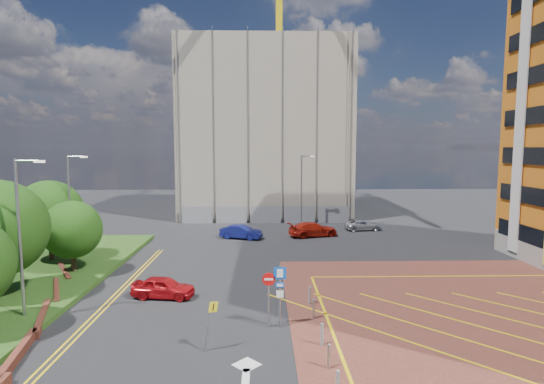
{
  "coord_description": "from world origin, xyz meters",
  "views": [
    {
      "loc": [
        -0.33,
        -19.08,
        8.83
      ],
      "look_at": [
        0.18,
        4.14,
        6.39
      ],
      "focal_mm": 28.0,
      "sensor_mm": 36.0,
      "label": 1
    }
  ],
  "objects_px": {
    "tree_d": "(49,213)",
    "sign_cluster": "(276,289)",
    "tree_c": "(72,230)",
    "car_blue_back": "(241,232)",
    "lamp_left_far": "(71,205)",
    "car_red_back": "(313,229)",
    "car_silver_back": "(363,225)",
    "car_red_left": "(163,287)",
    "lamp_left_near": "(21,231)",
    "warning_sign": "(210,320)",
    "lamp_back": "(302,188)"
  },
  "relations": [
    {
      "from": "lamp_left_far",
      "to": "car_red_back",
      "type": "height_order",
      "value": "lamp_left_far"
    },
    {
      "from": "lamp_back",
      "to": "car_silver_back",
      "type": "bearing_deg",
      "value": -21.5
    },
    {
      "from": "car_red_back",
      "to": "car_red_left",
      "type": "bearing_deg",
      "value": 130.49
    },
    {
      "from": "sign_cluster",
      "to": "warning_sign",
      "type": "distance_m",
      "value": 3.8
    },
    {
      "from": "warning_sign",
      "to": "car_blue_back",
      "type": "xyz_separation_m",
      "value": [
        0.16,
        22.93,
        -0.76
      ]
    },
    {
      "from": "tree_c",
      "to": "sign_cluster",
      "type": "xyz_separation_m",
      "value": [
        13.8,
        -9.02,
        -1.24
      ]
    },
    {
      "from": "lamp_left_near",
      "to": "lamp_left_far",
      "type": "xyz_separation_m",
      "value": [
        -2.0,
        10.0,
        0.0
      ]
    },
    {
      "from": "tree_c",
      "to": "lamp_left_near",
      "type": "bearing_deg",
      "value": -82.31
    },
    {
      "from": "lamp_left_far",
      "to": "warning_sign",
      "type": "distance_m",
      "value": 18.16
    },
    {
      "from": "sign_cluster",
      "to": "car_red_left",
      "type": "height_order",
      "value": "sign_cluster"
    },
    {
      "from": "car_red_back",
      "to": "car_silver_back",
      "type": "bearing_deg",
      "value": -78.77
    },
    {
      "from": "car_red_back",
      "to": "car_silver_back",
      "type": "distance_m",
      "value": 6.5
    },
    {
      "from": "lamp_left_near",
      "to": "car_silver_back",
      "type": "bearing_deg",
      "value": 45.82
    },
    {
      "from": "car_red_left",
      "to": "warning_sign",
      "type": "bearing_deg",
      "value": -144.0
    },
    {
      "from": "lamp_left_near",
      "to": "tree_d",
      "type": "bearing_deg",
      "value": 110.35
    },
    {
      "from": "lamp_left_near",
      "to": "car_red_back",
      "type": "bearing_deg",
      "value": 50.05
    },
    {
      "from": "lamp_left_near",
      "to": "car_blue_back",
      "type": "distance_m",
      "value": 22.28
    },
    {
      "from": "car_red_back",
      "to": "tree_d",
      "type": "bearing_deg",
      "value": 97.0
    },
    {
      "from": "tree_d",
      "to": "lamp_left_near",
      "type": "bearing_deg",
      "value": -69.65
    },
    {
      "from": "car_red_left",
      "to": "car_red_back",
      "type": "xyz_separation_m",
      "value": [
        10.91,
        17.11,
        0.09
      ]
    },
    {
      "from": "tree_c",
      "to": "car_silver_back",
      "type": "height_order",
      "value": "tree_c"
    },
    {
      "from": "lamp_left_far",
      "to": "lamp_left_near",
      "type": "bearing_deg",
      "value": -78.69
    },
    {
      "from": "sign_cluster",
      "to": "car_red_back",
      "type": "xyz_separation_m",
      "value": [
        4.39,
        21.45,
        -1.24
      ]
    },
    {
      "from": "tree_d",
      "to": "car_silver_back",
      "type": "distance_m",
      "value": 29.87
    },
    {
      "from": "lamp_left_far",
      "to": "car_red_back",
      "type": "bearing_deg",
      "value": 28.63
    },
    {
      "from": "tree_d",
      "to": "lamp_left_far",
      "type": "height_order",
      "value": "lamp_left_far"
    },
    {
      "from": "tree_c",
      "to": "car_red_left",
      "type": "bearing_deg",
      "value": -32.7
    },
    {
      "from": "car_red_left",
      "to": "sign_cluster",
      "type": "bearing_deg",
      "value": -115.88
    },
    {
      "from": "tree_c",
      "to": "warning_sign",
      "type": "height_order",
      "value": "tree_c"
    },
    {
      "from": "lamp_left_far",
      "to": "sign_cluster",
      "type": "xyz_separation_m",
      "value": [
        14.72,
        -11.02,
        -2.71
      ]
    },
    {
      "from": "car_red_back",
      "to": "lamp_left_near",
      "type": "bearing_deg",
      "value": 123.06
    },
    {
      "from": "tree_c",
      "to": "tree_d",
      "type": "distance_m",
      "value": 4.3
    },
    {
      "from": "warning_sign",
      "to": "car_blue_back",
      "type": "distance_m",
      "value": 22.94
    },
    {
      "from": "car_red_left",
      "to": "car_silver_back",
      "type": "bearing_deg",
      "value": -31.71
    },
    {
      "from": "lamp_left_near",
      "to": "sign_cluster",
      "type": "relative_size",
      "value": 2.5
    },
    {
      "from": "tree_d",
      "to": "car_silver_back",
      "type": "height_order",
      "value": "tree_d"
    },
    {
      "from": "car_red_left",
      "to": "lamp_left_far",
      "type": "bearing_deg",
      "value": 58.65
    },
    {
      "from": "lamp_left_near",
      "to": "car_silver_back",
      "type": "relative_size",
      "value": 2.06
    },
    {
      "from": "sign_cluster",
      "to": "warning_sign",
      "type": "relative_size",
      "value": 1.42
    },
    {
      "from": "tree_d",
      "to": "lamp_left_near",
      "type": "xyz_separation_m",
      "value": [
        4.08,
        -11.0,
        0.79
      ]
    },
    {
      "from": "tree_d",
      "to": "sign_cluster",
      "type": "distance_m",
      "value": 20.74
    },
    {
      "from": "tree_d",
      "to": "lamp_left_far",
      "type": "distance_m",
      "value": 2.44
    },
    {
      "from": "car_red_left",
      "to": "car_silver_back",
      "type": "distance_m",
      "value": 26.15
    },
    {
      "from": "tree_c",
      "to": "car_silver_back",
      "type": "distance_m",
      "value": 28.63
    },
    {
      "from": "lamp_left_near",
      "to": "car_blue_back",
      "type": "height_order",
      "value": "lamp_left_near"
    },
    {
      "from": "tree_d",
      "to": "sign_cluster",
      "type": "bearing_deg",
      "value": -35.58
    },
    {
      "from": "lamp_left_far",
      "to": "sign_cluster",
      "type": "distance_m",
      "value": 18.58
    },
    {
      "from": "tree_c",
      "to": "car_blue_back",
      "type": "relative_size",
      "value": 1.21
    },
    {
      "from": "tree_c",
      "to": "lamp_left_near",
      "type": "relative_size",
      "value": 0.61
    },
    {
      "from": "sign_cluster",
      "to": "car_red_left",
      "type": "relative_size",
      "value": 0.87
    }
  ]
}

